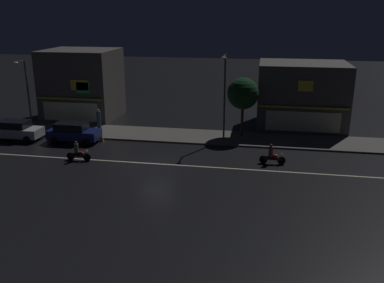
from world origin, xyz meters
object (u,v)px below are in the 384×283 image
(streetlamp_mid, at_px, (224,91))
(parked_car_near_kerb, at_px, (16,130))
(streetlamp_west, at_px, (26,87))
(pedestrian_on_sidewalk, at_px, (99,120))
(parked_car_trailing, at_px, (73,132))
(motorcycle_lead, at_px, (78,152))
(motorcycle_following, at_px, (272,156))
(traffic_cone, at_px, (102,138))

(streetlamp_mid, bearing_deg, parked_car_near_kerb, -171.77)
(streetlamp_west, relative_size, pedestrian_on_sidewalk, 3.30)
(streetlamp_mid, relative_size, parked_car_near_kerb, 1.68)
(parked_car_trailing, height_order, motorcycle_lead, parked_car_trailing)
(streetlamp_west, bearing_deg, motorcycle_following, -14.40)
(parked_car_near_kerb, height_order, traffic_cone, parked_car_near_kerb)
(streetlamp_mid, distance_m, motorcycle_lead, 12.73)
(streetlamp_mid, distance_m, parked_car_trailing, 13.22)
(pedestrian_on_sidewalk, xyz_separation_m, motorcycle_lead, (1.51, -7.91, -0.40))
(parked_car_near_kerb, distance_m, parked_car_trailing, 5.21)
(parked_car_trailing, xyz_separation_m, motorcycle_lead, (2.32, -4.26, -0.24))
(pedestrian_on_sidewalk, bearing_deg, traffic_cone, -104.81)
(streetlamp_west, distance_m, pedestrian_on_sidewalk, 7.37)
(streetlamp_mid, xyz_separation_m, parked_car_trailing, (-12.52, -2.36, -3.53))
(pedestrian_on_sidewalk, distance_m, parked_car_near_kerb, 7.14)
(streetlamp_mid, xyz_separation_m, motorcycle_lead, (-10.20, -6.62, -3.76))
(parked_car_near_kerb, relative_size, parked_car_trailing, 1.00)
(parked_car_near_kerb, bearing_deg, streetlamp_mid, -171.77)
(motorcycle_lead, xyz_separation_m, traffic_cone, (-0.01, 4.76, -0.36))
(streetlamp_west, distance_m, streetlamp_mid, 18.51)
(streetlamp_west, height_order, parked_car_trailing, streetlamp_west)
(motorcycle_following, bearing_deg, streetlamp_mid, 127.55)
(parked_car_trailing, bearing_deg, motorcycle_following, 171.49)
(traffic_cone, bearing_deg, motorcycle_following, -11.80)
(streetlamp_mid, bearing_deg, motorcycle_following, -50.12)
(parked_car_near_kerb, xyz_separation_m, parked_car_trailing, (5.21, 0.20, 0.00))
(pedestrian_on_sidewalk, xyz_separation_m, parked_car_near_kerb, (-6.02, -3.85, -0.16))
(streetlamp_west, bearing_deg, pedestrian_on_sidewalk, 2.91)
(motorcycle_following, bearing_deg, pedestrian_on_sidewalk, 156.43)
(parked_car_trailing, distance_m, motorcycle_lead, 4.86)
(traffic_cone, bearing_deg, streetlamp_mid, 10.33)
(parked_car_near_kerb, bearing_deg, pedestrian_on_sidewalk, -147.39)
(parked_car_trailing, height_order, traffic_cone, parked_car_trailing)
(streetlamp_west, bearing_deg, parked_car_trailing, -29.00)
(motorcycle_lead, height_order, motorcycle_following, same)
(traffic_cone, bearing_deg, parked_car_trailing, -167.80)
(parked_car_near_kerb, distance_m, traffic_cone, 7.57)
(streetlamp_west, height_order, motorcycle_lead, streetlamp_west)
(streetlamp_mid, distance_m, pedestrian_on_sidewalk, 12.25)
(streetlamp_mid, distance_m, traffic_cone, 11.17)
(parked_car_near_kerb, distance_m, motorcycle_lead, 8.56)
(traffic_cone, bearing_deg, pedestrian_on_sidewalk, 115.50)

